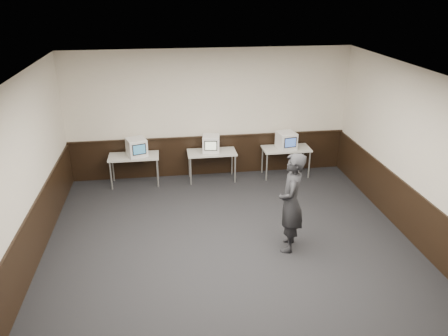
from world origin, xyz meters
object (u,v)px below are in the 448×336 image
object	(u,v)px
desk_right	(286,151)
emac_right	(286,140)
desk_left	(134,158)
desk_center	(212,154)
emac_left	(137,147)
person	(291,203)
emac_center	(211,144)

from	to	relation	value
desk_right	emac_right	xyz separation A→B (m)	(-0.02, -0.04, 0.29)
desk_left	desk_center	world-z (taller)	same
desk_left	emac_left	size ratio (longest dim) A/B	2.10
desk_left	desk_right	size ratio (longest dim) A/B	1.00
emac_left	emac_right	bearing A→B (deg)	-18.52
desk_right	person	bearing A→B (deg)	-104.29
desk_center	emac_center	size ratio (longest dim) A/B	2.44
emac_left	emac_right	world-z (taller)	emac_left
desk_right	emac_center	world-z (taller)	emac_center
desk_center	emac_center	bearing A→B (deg)	112.54
desk_center	desk_left	bearing A→B (deg)	180.00
desk_center	person	distance (m)	3.46
emac_right	desk_right	bearing A→B (deg)	53.79
desk_left	desk_center	size ratio (longest dim) A/B	1.00
desk_left	desk_right	distance (m)	3.80
desk_center	person	world-z (taller)	person
desk_left	emac_right	world-z (taller)	emac_right
desk_left	person	distance (m)	4.43
emac_right	emac_left	bearing A→B (deg)	170.31
desk_left	desk_center	xyz separation A→B (m)	(1.90, 0.00, 0.00)
desk_right	emac_center	size ratio (longest dim) A/B	2.44
emac_center	emac_right	bearing A→B (deg)	6.74
desk_right	emac_right	size ratio (longest dim) A/B	2.31
emac_left	emac_right	xyz separation A→B (m)	(3.69, -0.02, -0.00)
desk_right	emac_left	world-z (taller)	emac_left
desk_right	person	size ratio (longest dim) A/B	0.63
emac_center	person	bearing A→B (deg)	-63.21
emac_right	emac_center	bearing A→B (deg)	168.55
desk_right	person	world-z (taller)	person
desk_right	emac_right	distance (m)	0.29
emac_center	emac_right	xyz separation A→B (m)	(1.89, -0.07, 0.01)
desk_center	emac_center	xyz separation A→B (m)	(-0.01, 0.02, 0.28)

